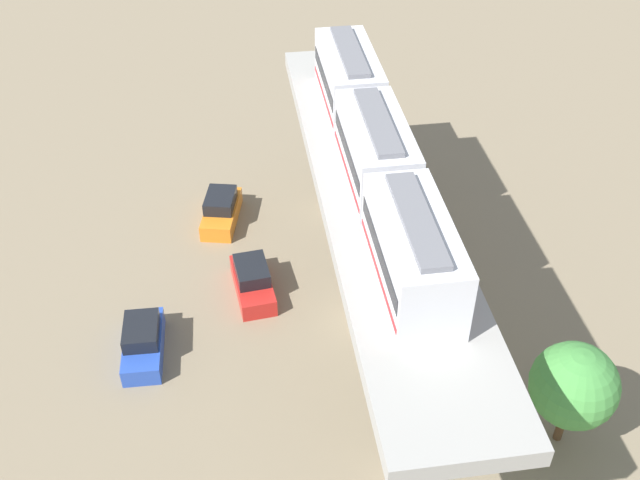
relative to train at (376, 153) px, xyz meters
The scene contains 7 objects.
ground_plane 9.49m from the train, 90.00° to the right, with size 120.00×120.00×0.00m, color #84755B.
viaduct 3.54m from the train, 90.00° to the right, with size 5.20×28.85×7.94m.
train is the anchor object (origin of this frame).
parked_car_red 10.68m from the train, 161.18° to the left, with size 2.23×4.36×1.76m.
parked_car_blue 14.43m from the train, behind, with size 1.91×4.25×1.76m.
parked_car_orange 14.13m from the train, 130.33° to the left, with size 2.68×4.49×1.76m.
tree_near_viaduct 12.87m from the train, 54.30° to the right, with size 3.65×3.65×5.32m.
Camera 1 is at (-6.47, -26.95, 27.49)m, focal length 42.18 mm.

